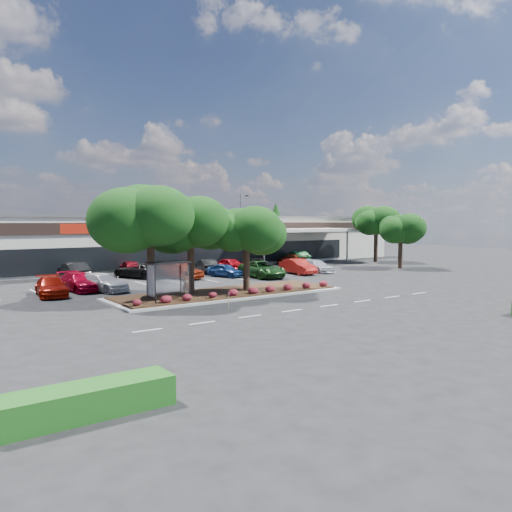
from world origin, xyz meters
TOP-DOWN VIEW (x-y plane):
  - ground at (0.00, 0.00)m, footprint 160.00×160.00m
  - retail_store at (0.06, 33.91)m, footprint 80.40×25.20m
  - landscape_island at (-2.00, 4.00)m, footprint 18.00×6.00m
  - lane_markings at (-0.14, 10.42)m, footprint 33.12×20.06m
  - shrub_row at (-2.00, 1.90)m, footprint 17.00×0.80m
  - bus_shelter at (-7.50, 2.95)m, footprint 2.75×1.55m
  - island_tree_west at (-8.00, 4.50)m, footprint 7.20×7.20m
  - island_tree_mid at (-4.50, 5.20)m, footprint 6.60×6.60m
  - island_tree_east at (-0.50, 3.70)m, footprint 5.80×5.80m
  - hedge_south_west at (-18.00, -13.50)m, footprint 5.00×1.30m
  - tree_east_near at (26.00, 10.00)m, footprint 5.60×5.60m
  - tree_east_far at (31.00, 18.00)m, footprint 6.40×6.40m
  - conifer_north_east at (34.00, 44.00)m, footprint 3.96×3.96m
  - person_waiting at (-5.80, 3.49)m, footprint 0.72×0.52m
  - light_pole at (14.51, 26.44)m, footprint 1.39×0.85m
  - survey_stake at (-5.14, -1.00)m, footprint 0.07×0.14m
  - car_0 at (-10.51, 12.56)m, footprint 2.61×5.27m
  - car_1 at (-13.01, 11.10)m, footprint 2.59×5.12m
  - car_2 at (-9.20, 11.23)m, footprint 3.82×5.36m
  - car_3 at (-0.00, 15.48)m, footprint 3.42×5.25m
  - car_4 at (4.31, 14.35)m, footprint 2.66×4.22m
  - car_5 at (6.99, 11.78)m, footprint 3.29×6.13m
  - car_6 at (9.42, 15.78)m, footprint 4.60×6.04m
  - car_7 at (11.95, 12.17)m, footprint 2.14×4.97m
  - car_8 at (14.83, 12.36)m, footprint 2.26×4.73m
  - car_10 at (-8.87, 20.02)m, footprint 1.86×5.21m
  - car_11 at (-3.06, 18.66)m, footprint 4.32×5.80m
  - car_12 at (-2.39, 22.50)m, footprint 2.29×4.55m
  - car_13 at (4.69, 18.79)m, footprint 2.59×4.73m
  - car_14 at (7.35, 18.79)m, footprint 2.32×4.61m
  - car_16 at (18.70, 21.14)m, footprint 2.28×4.95m
  - car_17 at (19.84, 21.54)m, footprint 3.26×5.48m

SIDE VIEW (x-z plane):
  - ground at x=0.00m, z-range 0.00..0.00m
  - lane_markings at x=-0.14m, z-range 0.00..0.01m
  - landscape_island at x=-2.00m, z-range -0.01..0.25m
  - hedge_south_west at x=-18.00m, z-range 0.00..0.90m
  - shrub_row at x=-2.00m, z-range 0.26..0.76m
  - survey_stake at x=-5.14m, z-range 0.15..1.17m
  - car_8 at x=14.83m, z-range 0.00..1.33m
  - car_4 at x=4.31m, z-range 0.00..1.34m
  - car_16 at x=18.70m, z-range 0.00..1.40m
  - car_1 at x=-13.01m, z-range 0.00..1.43m
  - car_2 at x=-9.20m, z-range 0.00..1.44m
  - car_11 at x=-3.06m, z-range 0.00..1.47m
  - car_0 at x=-10.51m, z-range 0.00..1.47m
  - car_13 at x=4.69m, z-range 0.00..1.48m
  - car_12 at x=-2.39m, z-range 0.00..1.49m
  - car_14 at x=7.35m, z-range 0.00..1.51m
  - car_6 at x=9.42m, z-range 0.00..1.52m
  - car_7 at x=11.95m, z-range 0.00..1.59m
  - car_5 at x=6.99m, z-range 0.00..1.64m
  - car_3 at x=0.00m, z-range 0.00..1.66m
  - car_17 at x=19.84m, z-range 0.00..1.71m
  - car_10 at x=-8.87m, z-range 0.00..1.71m
  - person_waiting at x=-5.80m, z-range 0.26..2.09m
  - bus_shelter at x=-7.50m, z-range 1.01..3.60m
  - retail_store at x=0.06m, z-range 0.03..6.28m
  - tree_east_near at x=26.00m, z-range 0.00..6.51m
  - island_tree_east at x=-0.50m, z-range 0.26..6.76m
  - tree_east_far at x=31.00m, z-range 0.00..7.62m
  - island_tree_mid at x=-4.50m, z-range 0.26..7.58m
  - light_pole at x=14.51m, z-range -0.54..8.56m
  - island_tree_west at x=-8.00m, z-range 0.26..8.15m
  - conifer_north_east at x=34.00m, z-range 0.00..9.00m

